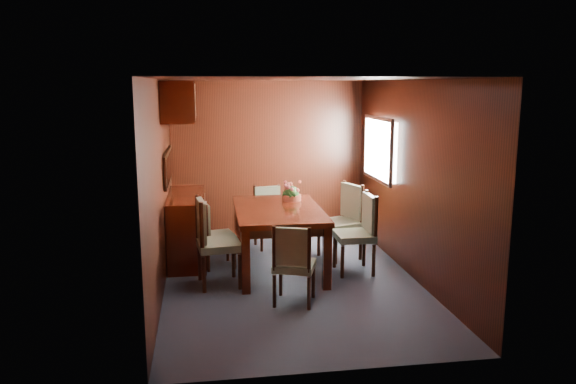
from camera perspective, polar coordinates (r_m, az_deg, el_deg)
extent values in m
plane|color=#303541|center=(6.92, 0.26, -8.88)|extent=(4.50, 4.50, 0.00)
cube|color=black|center=(6.55, -12.80, 0.58)|extent=(0.02, 4.50, 2.40)
cube|color=black|center=(7.00, 12.48, 1.25)|extent=(0.02, 4.50, 2.40)
cube|color=black|center=(8.82, -2.04, 3.45)|extent=(3.00, 0.02, 2.40)
cube|color=black|center=(4.45, 4.84, -4.01)|extent=(3.00, 0.02, 2.40)
cube|color=black|center=(6.51, 0.28, 11.40)|extent=(3.00, 4.50, 0.02)
cube|color=white|center=(7.99, 9.58, 4.33)|extent=(0.14, 1.10, 0.80)
cube|color=#B2B2B7|center=(7.97, 9.10, 4.33)|extent=(0.04, 1.20, 0.90)
cube|color=black|center=(7.52, -12.10, 2.53)|extent=(0.03, 1.36, 0.41)
cube|color=silver|center=(7.52, -11.96, 2.54)|extent=(0.01, 1.30, 0.35)
cube|color=#350F06|center=(7.44, -11.04, 9.07)|extent=(0.40, 1.40, 0.50)
cube|color=#350F06|center=(7.67, -10.21, -3.56)|extent=(0.48, 1.40, 0.90)
cube|color=#350F06|center=(6.39, -4.32, -7.10)|extent=(0.10, 0.10, 0.74)
cube|color=#350F06|center=(6.51, 3.98, -6.74)|extent=(0.10, 0.10, 0.74)
cube|color=#350F06|center=(7.91, -5.07, -3.58)|extent=(0.10, 0.10, 0.74)
cube|color=#350F06|center=(8.01, 1.64, -3.35)|extent=(0.10, 0.10, 0.74)
cube|color=black|center=(7.11, -1.01, -2.56)|extent=(0.97, 1.61, 0.11)
cube|color=#350F06|center=(7.09, -1.01, -1.88)|extent=(1.10, 1.74, 0.06)
cylinder|color=black|center=(6.92, -8.96, -7.16)|extent=(0.05, 0.05, 0.42)
cylinder|color=black|center=(6.51, -8.52, -8.32)|extent=(0.05, 0.05, 0.42)
cylinder|color=black|center=(6.98, -5.56, -6.93)|extent=(0.05, 0.05, 0.42)
cylinder|color=black|center=(6.57, -4.90, -8.07)|extent=(0.05, 0.05, 0.42)
cube|color=slate|center=(6.66, -7.04, -5.34)|extent=(0.53, 0.55, 0.09)
cylinder|color=black|center=(6.77, -9.19, -2.65)|extent=(0.05, 0.05, 0.57)
cylinder|color=black|center=(6.35, -8.76, -3.54)|extent=(0.05, 0.05, 0.57)
cube|color=slate|center=(6.56, -8.80, -2.88)|extent=(0.12, 0.46, 0.48)
cylinder|color=black|center=(7.55, -8.67, -5.92)|extent=(0.04, 0.04, 0.35)
cylinder|color=black|center=(7.21, -8.08, -6.70)|extent=(0.04, 0.04, 0.35)
cylinder|color=black|center=(7.62, -6.16, -5.69)|extent=(0.04, 0.04, 0.35)
cylinder|color=black|center=(7.29, -5.45, -6.45)|extent=(0.04, 0.04, 0.35)
cube|color=slate|center=(7.35, -7.13, -4.48)|extent=(0.47, 0.48, 0.07)
cylinder|color=black|center=(7.43, -8.84, -2.51)|extent=(0.04, 0.04, 0.47)
cylinder|color=black|center=(7.09, -8.25, -3.15)|extent=(0.04, 0.04, 0.47)
cube|color=slate|center=(7.25, -8.42, -2.67)|extent=(0.13, 0.38, 0.39)
cylinder|color=black|center=(7.05, 8.70, -6.90)|extent=(0.05, 0.05, 0.41)
cylinder|color=black|center=(7.43, 7.74, -5.94)|extent=(0.05, 0.05, 0.41)
cylinder|color=black|center=(6.94, 5.55, -7.10)|extent=(0.05, 0.05, 0.41)
cylinder|color=black|center=(7.33, 4.74, -6.11)|extent=(0.05, 0.05, 0.41)
cube|color=slate|center=(7.11, 6.73, -4.45)|extent=(0.46, 0.48, 0.08)
cylinder|color=black|center=(6.91, 8.91, -2.64)|extent=(0.05, 0.05, 0.54)
cylinder|color=black|center=(7.29, 7.92, -1.89)|extent=(0.05, 0.05, 0.54)
cube|color=slate|center=(7.09, 8.25, -2.10)|extent=(0.06, 0.44, 0.46)
cylinder|color=black|center=(7.68, 7.38, -5.34)|extent=(0.05, 0.05, 0.41)
cylinder|color=black|center=(8.01, 5.59, -4.61)|extent=(0.05, 0.05, 0.41)
cylinder|color=black|center=(7.46, 4.87, -5.78)|extent=(0.05, 0.05, 0.41)
cylinder|color=black|center=(7.80, 3.14, -5.01)|extent=(0.05, 0.05, 0.41)
cube|color=slate|center=(7.67, 5.28, -3.24)|extent=(0.60, 0.62, 0.08)
cylinder|color=black|center=(7.56, 7.54, -1.36)|extent=(0.05, 0.05, 0.55)
cylinder|color=black|center=(7.89, 5.73, -0.79)|extent=(0.05, 0.05, 0.55)
cube|color=slate|center=(7.71, 6.49, -0.93)|extent=(0.21, 0.44, 0.47)
cylinder|color=black|center=(6.05, -1.39, -10.04)|extent=(0.04, 0.04, 0.36)
cylinder|color=black|center=(5.99, 2.14, -10.25)|extent=(0.04, 0.04, 0.36)
cylinder|color=black|center=(6.38, -0.76, -8.93)|extent=(0.04, 0.04, 0.36)
cylinder|color=black|center=(6.32, 2.59, -9.12)|extent=(0.04, 0.04, 0.36)
cube|color=slate|center=(6.10, 0.65, -7.49)|extent=(0.53, 0.52, 0.07)
cylinder|color=black|center=(5.89, -1.43, -5.73)|extent=(0.04, 0.04, 0.48)
cylinder|color=black|center=(5.83, 2.16, -5.91)|extent=(0.04, 0.04, 0.48)
cube|color=slate|center=(5.87, 0.39, -5.60)|extent=(0.39, 0.18, 0.41)
cylinder|color=black|center=(8.42, -0.91, -3.99)|extent=(0.04, 0.04, 0.36)
cylinder|color=black|center=(8.32, -3.33, -4.18)|extent=(0.04, 0.04, 0.36)
cylinder|color=black|center=(8.10, -0.19, -4.59)|extent=(0.04, 0.04, 0.36)
cylinder|color=black|center=(8.00, -2.70, -4.80)|extent=(0.04, 0.04, 0.36)
cube|color=slate|center=(8.15, -1.79, -2.80)|extent=(0.48, 0.47, 0.07)
cylinder|color=black|center=(8.32, -0.94, -0.83)|extent=(0.04, 0.04, 0.48)
cylinder|color=black|center=(8.22, -3.39, -0.99)|extent=(0.04, 0.04, 0.48)
cube|color=slate|center=(8.25, -2.12, -0.81)|extent=(0.39, 0.12, 0.40)
cylinder|color=#AB4E34|center=(7.52, 0.39, -0.57)|extent=(0.26, 0.26, 0.08)
sphere|color=#204517|center=(7.51, 0.39, -0.13)|extent=(0.20, 0.20, 0.20)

